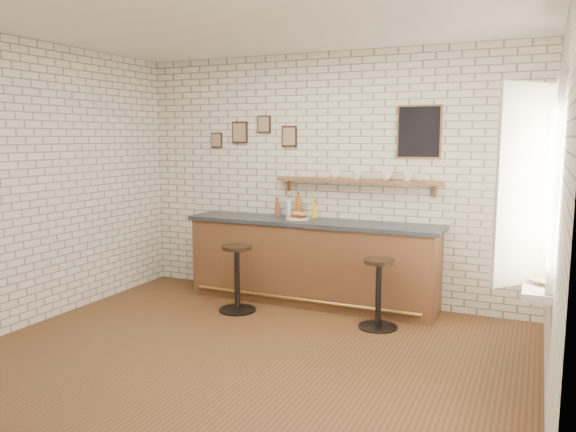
% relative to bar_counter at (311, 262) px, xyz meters
% --- Properties ---
extents(ground, '(5.00, 5.00, 0.00)m').
position_rel_bar_counter_xyz_m(ground, '(0.08, -1.70, -0.51)').
color(ground, brown).
rests_on(ground, ground).
extents(bar_counter, '(3.10, 0.65, 1.01)m').
position_rel_bar_counter_xyz_m(bar_counter, '(0.00, 0.00, 0.00)').
color(bar_counter, brown).
rests_on(bar_counter, ground).
extents(sandwich_plate, '(0.28, 0.28, 0.01)m').
position_rel_bar_counter_xyz_m(sandwich_plate, '(-0.18, 0.02, 0.51)').
color(sandwich_plate, white).
rests_on(sandwich_plate, bar_counter).
extents(ciabatta_sandwich, '(0.23, 0.16, 0.07)m').
position_rel_bar_counter_xyz_m(ciabatta_sandwich, '(-0.17, 0.02, 0.55)').
color(ciabatta_sandwich, '#BD834D').
rests_on(ciabatta_sandwich, sandwich_plate).
extents(potato_chips, '(0.26, 0.18, 0.00)m').
position_rel_bar_counter_xyz_m(potato_chips, '(-0.20, 0.01, 0.52)').
color(potato_chips, gold).
rests_on(potato_chips, sandwich_plate).
extents(bitters_bottle_brown, '(0.07, 0.07, 0.22)m').
position_rel_bar_counter_xyz_m(bitters_bottle_brown, '(-0.54, 0.20, 0.59)').
color(bitters_bottle_brown, brown).
rests_on(bitters_bottle_brown, bar_counter).
extents(bitters_bottle_white, '(0.06, 0.06, 0.25)m').
position_rel_bar_counter_xyz_m(bitters_bottle_white, '(-0.39, 0.20, 0.61)').
color(bitters_bottle_white, beige).
rests_on(bitters_bottle_white, bar_counter).
extents(bitters_bottle_amber, '(0.07, 0.07, 0.30)m').
position_rel_bar_counter_xyz_m(bitters_bottle_amber, '(-0.26, 0.20, 0.63)').
color(bitters_bottle_amber, '#9C4819').
rests_on(bitters_bottle_amber, bar_counter).
extents(condiment_bottle_yellow, '(0.06, 0.06, 0.21)m').
position_rel_bar_counter_xyz_m(condiment_bottle_yellow, '(-0.04, 0.20, 0.59)').
color(condiment_bottle_yellow, yellow).
rests_on(condiment_bottle_yellow, bar_counter).
extents(bar_stool_left, '(0.43, 0.43, 0.77)m').
position_rel_bar_counter_xyz_m(bar_stool_left, '(-0.65, -0.66, -0.10)').
color(bar_stool_left, black).
rests_on(bar_stool_left, ground).
extents(bar_stool_right, '(0.41, 0.41, 0.74)m').
position_rel_bar_counter_xyz_m(bar_stool_right, '(0.98, -0.55, -0.11)').
color(bar_stool_right, black).
rests_on(bar_stool_right, ground).
extents(wall_shelf, '(2.00, 0.18, 0.18)m').
position_rel_bar_counter_xyz_m(wall_shelf, '(0.48, 0.20, 0.97)').
color(wall_shelf, brown).
rests_on(wall_shelf, ground).
extents(shelf_cup_a, '(0.16, 0.16, 0.09)m').
position_rel_bar_counter_xyz_m(shelf_cup_a, '(0.21, 0.20, 1.04)').
color(shelf_cup_a, white).
rests_on(shelf_cup_a, wall_shelf).
extents(shelf_cup_b, '(0.13, 0.13, 0.10)m').
position_rel_bar_counter_xyz_m(shelf_cup_b, '(0.49, 0.20, 1.04)').
color(shelf_cup_b, white).
rests_on(shelf_cup_b, wall_shelf).
extents(shelf_cup_c, '(0.13, 0.13, 0.09)m').
position_rel_bar_counter_xyz_m(shelf_cup_c, '(0.84, 0.20, 1.04)').
color(shelf_cup_c, white).
rests_on(shelf_cup_c, wall_shelf).
extents(shelf_cup_d, '(0.12, 0.12, 0.10)m').
position_rel_bar_counter_xyz_m(shelf_cup_d, '(1.08, 0.20, 1.05)').
color(shelf_cup_d, white).
rests_on(shelf_cup_d, wall_shelf).
extents(back_wall_decor, '(2.96, 0.02, 0.56)m').
position_rel_bar_counter_xyz_m(back_wall_decor, '(0.31, 0.28, 1.54)').
color(back_wall_decor, black).
rests_on(back_wall_decor, ground).
extents(window_sill, '(0.20, 1.35, 0.06)m').
position_rel_bar_counter_xyz_m(window_sill, '(2.48, -1.40, 0.39)').
color(window_sill, white).
rests_on(window_sill, ground).
extents(casement_window, '(0.40, 1.30, 1.56)m').
position_rel_bar_counter_xyz_m(casement_window, '(2.44, -1.40, 1.14)').
color(casement_window, white).
rests_on(casement_window, ground).
extents(book_lower, '(0.20, 0.25, 0.02)m').
position_rel_bar_counter_xyz_m(book_lower, '(2.46, -1.64, 0.43)').
color(book_lower, tan).
rests_on(book_lower, window_sill).
extents(book_upper, '(0.24, 0.25, 0.02)m').
position_rel_bar_counter_xyz_m(book_upper, '(2.46, -1.67, 0.45)').
color(book_upper, tan).
rests_on(book_upper, book_lower).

